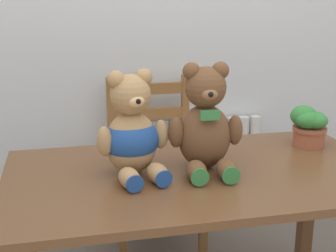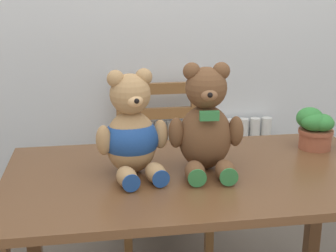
% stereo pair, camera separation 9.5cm
% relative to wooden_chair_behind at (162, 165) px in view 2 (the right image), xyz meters
% --- Properties ---
extents(radiator, '(0.77, 0.10, 0.63)m').
position_rel_wooden_chair_behind_xyz_m(radiator, '(0.30, 0.19, -0.17)').
color(radiator, silver).
rests_on(radiator, ground_plane).
extents(dining_table, '(1.41, 0.77, 0.71)m').
position_rel_wooden_chair_behind_xyz_m(dining_table, '(0.02, -0.76, 0.16)').
color(dining_table, brown).
rests_on(dining_table, ground_plane).
extents(wooden_chair_behind, '(0.45, 0.43, 0.91)m').
position_rel_wooden_chair_behind_xyz_m(wooden_chair_behind, '(0.00, 0.00, 0.00)').
color(wooden_chair_behind, brown).
rests_on(wooden_chair_behind, ground_plane).
extents(teddy_bear_left, '(0.27, 0.30, 0.38)m').
position_rel_wooden_chair_behind_xyz_m(teddy_bear_left, '(-0.21, -0.73, 0.41)').
color(teddy_bear_left, tan).
rests_on(teddy_bear_left, dining_table).
extents(teddy_bear_right, '(0.28, 0.28, 0.40)m').
position_rel_wooden_chair_behind_xyz_m(teddy_bear_right, '(0.06, -0.73, 0.43)').
color(teddy_bear_right, brown).
rests_on(teddy_bear_right, dining_table).
extents(potted_plant, '(0.15, 0.14, 0.17)m').
position_rel_wooden_chair_behind_xyz_m(potted_plant, '(0.56, -0.58, 0.36)').
color(potted_plant, '#9E5138').
rests_on(potted_plant, dining_table).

